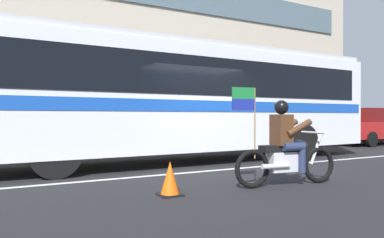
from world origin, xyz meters
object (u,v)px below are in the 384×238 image
Objects in this scene: transit_bus at (187,95)px; traffic_cone at (170,179)px; parked_sedan_curbside at (374,126)px; motorcycle_with_rider at (286,149)px.

transit_bus is 4.59m from traffic_cone.
transit_bus is at bearing -172.33° from parked_sedan_curbside.
motorcycle_with_rider is 0.46× the size of parked_sedan_curbside.
motorcycle_with_rider is at bearing -90.03° from transit_bus.
motorcycle_with_rider is 2.26m from traffic_cone.
parked_sedan_curbside reaches higher than traffic_cone.
transit_bus is 10.45m from parked_sedan_curbside.
transit_bus is 21.39× the size of traffic_cone.
parked_sedan_curbside is at bearing 27.33° from motorcycle_with_rider.
transit_bus is at bearing 89.97° from motorcycle_with_rider.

